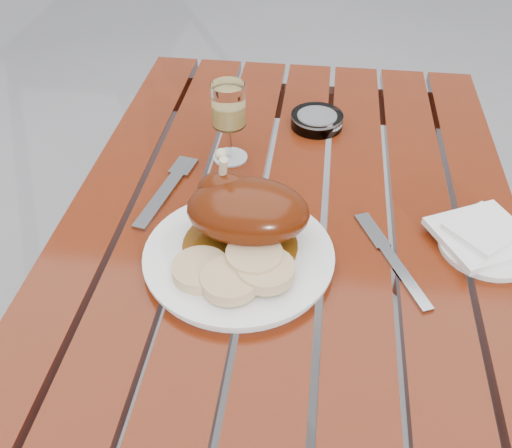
% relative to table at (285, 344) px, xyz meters
% --- Properties ---
extents(ground, '(60.00, 60.00, 0.00)m').
position_rel_table_xyz_m(ground, '(0.00, 0.00, -0.38)').
color(ground, slate).
rests_on(ground, ground).
extents(table, '(0.80, 1.20, 0.75)m').
position_rel_table_xyz_m(table, '(0.00, 0.00, 0.00)').
color(table, maroon).
rests_on(table, ground).
extents(dinner_plate, '(0.35, 0.35, 0.02)m').
position_rel_table_xyz_m(dinner_plate, '(-0.07, -0.13, 0.38)').
color(dinner_plate, white).
rests_on(dinner_plate, table).
extents(roast_duck, '(0.20, 0.19, 0.14)m').
position_rel_table_xyz_m(roast_duck, '(-0.07, -0.09, 0.45)').
color(roast_duck, '#60350A').
rests_on(roast_duck, dinner_plate).
extents(bread_dumplings, '(0.19, 0.14, 0.03)m').
position_rel_table_xyz_m(bread_dumplings, '(-0.07, -0.18, 0.41)').
color(bread_dumplings, '#DCB986').
rests_on(bread_dumplings, dinner_plate).
extents(wine_glass, '(0.07, 0.07, 0.16)m').
position_rel_table_xyz_m(wine_glass, '(-0.14, 0.16, 0.46)').
color(wine_glass, '#D8B962').
rests_on(wine_glass, table).
extents(side_plate, '(0.19, 0.19, 0.01)m').
position_rel_table_xyz_m(side_plate, '(0.33, -0.05, 0.38)').
color(side_plate, white).
rests_on(side_plate, table).
extents(napkin, '(0.19, 0.19, 0.01)m').
position_rel_table_xyz_m(napkin, '(0.32, -0.04, 0.39)').
color(napkin, white).
rests_on(napkin, side_plate).
extents(ashtray, '(0.15, 0.15, 0.03)m').
position_rel_table_xyz_m(ashtray, '(0.03, 0.30, 0.39)').
color(ashtray, '#B2B7BC').
rests_on(ashtray, table).
extents(fork, '(0.06, 0.21, 0.01)m').
position_rel_table_xyz_m(fork, '(-0.24, 0.02, 0.38)').
color(fork, gray).
rests_on(fork, table).
extents(knife, '(0.10, 0.19, 0.01)m').
position_rel_table_xyz_m(knife, '(0.18, -0.11, 0.38)').
color(knife, gray).
rests_on(knife, table).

